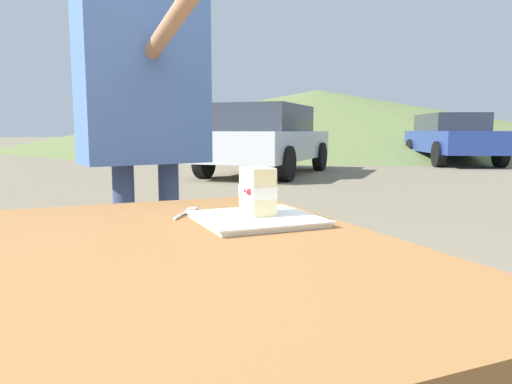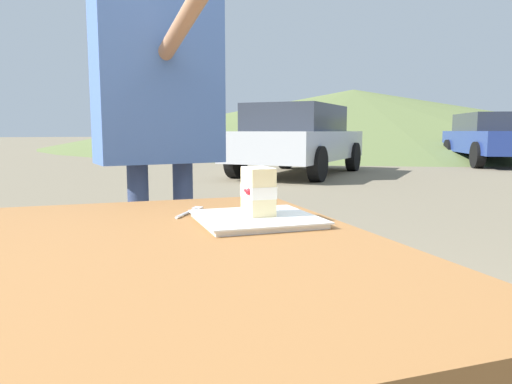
# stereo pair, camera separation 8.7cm
# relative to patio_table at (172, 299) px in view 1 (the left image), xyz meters

# --- Properties ---
(patio_table) EXTENTS (1.20, 0.90, 0.74)m
(patio_table) POSITION_rel_patio_table_xyz_m (0.00, 0.00, 0.00)
(patio_table) COLOR brown
(patio_table) RESTS_ON ground
(dessert_plate) EXTENTS (0.28, 0.28, 0.02)m
(dessert_plate) POSITION_rel_patio_table_xyz_m (0.15, -0.25, 0.12)
(dessert_plate) COLOR white
(dessert_plate) RESTS_ON patio_table
(cake_slice) EXTENTS (0.10, 0.08, 0.12)m
(cake_slice) POSITION_rel_patio_table_xyz_m (0.17, -0.26, 0.18)
(cake_slice) COLOR beige
(cake_slice) RESTS_ON dessert_plate
(dessert_fork) EXTENTS (0.15, 0.10, 0.01)m
(dessert_fork) POSITION_rel_patio_table_xyz_m (0.34, -0.12, 0.11)
(dessert_fork) COLOR silver
(dessert_fork) RESTS_ON patio_table
(diner_person) EXTENTS (0.62, 0.48, 1.67)m
(diner_person) POSITION_rel_patio_table_xyz_m (0.89, -0.11, 0.48)
(diner_person) COLOR navy
(diner_person) RESTS_ON ground
(parked_car_near) EXTENTS (4.38, 4.30, 1.52)m
(parked_car_near) POSITION_rel_patio_table_xyz_m (8.86, -4.17, 0.17)
(parked_car_near) COLOR #B7BABF
(parked_car_near) RESTS_ON ground
(parked_car_far) EXTENTS (4.68, 3.44, 1.46)m
(parked_car_far) POSITION_rel_patio_table_xyz_m (9.96, -10.63, 0.15)
(parked_car_far) COLOR navy
(parked_car_far) RESTS_ON ground
(distant_hill) EXTENTS (38.16, 38.16, 3.62)m
(distant_hill) POSITION_rel_patio_table_xyz_m (27.25, -16.09, 1.18)
(distant_hill) COLOR #60703D
(distant_hill) RESTS_ON ground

